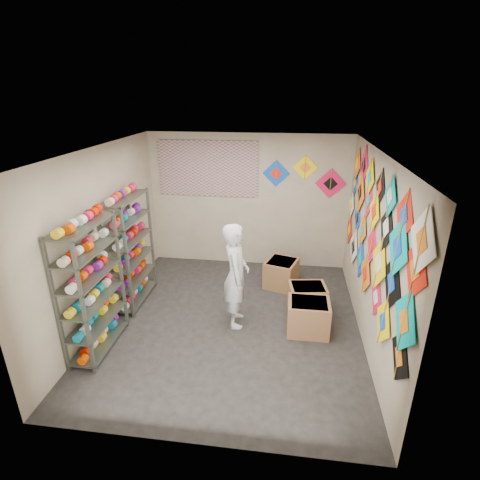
# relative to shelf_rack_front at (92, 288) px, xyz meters

# --- Properties ---
(ground) EXTENTS (4.50, 4.50, 0.00)m
(ground) POSITION_rel_shelf_rack_front_xyz_m (1.78, 0.85, -0.95)
(ground) COLOR black
(room_walls) EXTENTS (4.50, 4.50, 4.50)m
(room_walls) POSITION_rel_shelf_rack_front_xyz_m (1.78, 0.85, 0.69)
(room_walls) COLOR tan
(room_walls) RESTS_ON ground
(shelf_rack_front) EXTENTS (0.40, 1.10, 1.90)m
(shelf_rack_front) POSITION_rel_shelf_rack_front_xyz_m (0.00, 0.00, 0.00)
(shelf_rack_front) COLOR #4C5147
(shelf_rack_front) RESTS_ON ground
(shelf_rack_back) EXTENTS (0.40, 1.10, 1.90)m
(shelf_rack_back) POSITION_rel_shelf_rack_front_xyz_m (0.00, 1.30, 0.00)
(shelf_rack_back) COLOR #4C5147
(shelf_rack_back) RESTS_ON ground
(string_spools) EXTENTS (0.12, 2.36, 0.12)m
(string_spools) POSITION_rel_shelf_rack_front_xyz_m (-0.00, 0.65, 0.10)
(string_spools) COLOR #E51E49
(string_spools) RESTS_ON ground
(kite_wall_display) EXTENTS (0.06, 4.32, 2.06)m
(kite_wall_display) POSITION_rel_shelf_rack_front_xyz_m (3.76, 0.76, 0.70)
(kite_wall_display) COLOR black
(kite_wall_display) RESTS_ON room_walls
(back_wall_kites) EXTENTS (1.62, 0.02, 0.84)m
(back_wall_kites) POSITION_rel_shelf_rack_front_xyz_m (2.91, 3.09, 0.96)
(back_wall_kites) COLOR blue
(back_wall_kites) RESTS_ON room_walls
(poster) EXTENTS (2.00, 0.01, 1.10)m
(poster) POSITION_rel_shelf_rack_front_xyz_m (0.98, 3.08, 1.05)
(poster) COLOR #514698
(poster) RESTS_ON room_walls
(shopkeeper) EXTENTS (0.72, 0.57, 1.67)m
(shopkeeper) POSITION_rel_shelf_rack_front_xyz_m (1.86, 0.86, -0.12)
(shopkeeper) COLOR silver
(shopkeeper) RESTS_ON ground
(carton_a) EXTENTS (0.62, 0.52, 0.52)m
(carton_a) POSITION_rel_shelf_rack_front_xyz_m (2.98, 0.76, -0.69)
(carton_a) COLOR brown
(carton_a) RESTS_ON ground
(carton_b) EXTENTS (0.66, 0.56, 0.48)m
(carton_b) POSITION_rel_shelf_rack_front_xyz_m (2.98, 1.31, -0.71)
(carton_b) COLOR brown
(carton_b) RESTS_ON ground
(carton_c) EXTENTS (0.68, 0.71, 0.51)m
(carton_c) POSITION_rel_shelf_rack_front_xyz_m (2.53, 2.17, -0.70)
(carton_c) COLOR brown
(carton_c) RESTS_ON ground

